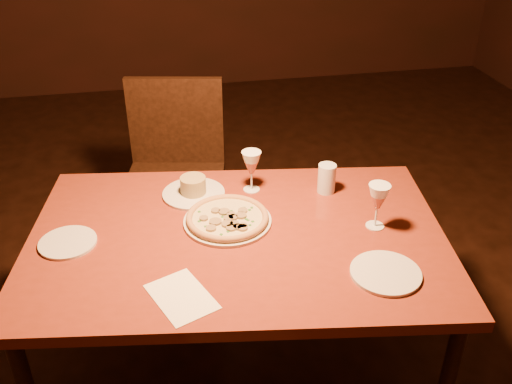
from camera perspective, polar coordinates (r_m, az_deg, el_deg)
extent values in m
cube|color=maroon|center=(1.93, -1.88, -4.75)|extent=(1.51, 1.09, 0.04)
cylinder|color=black|center=(2.55, -16.52, -6.68)|extent=(0.05, 0.05, 0.71)
cylinder|color=black|center=(2.55, 12.66, -5.96)|extent=(0.05, 0.05, 0.71)
cube|color=black|center=(2.73, -8.22, 0.58)|extent=(0.54, 0.54, 0.04)
cube|color=black|center=(2.81, -8.02, 7.04)|extent=(0.46, 0.12, 0.44)
cylinder|color=black|center=(2.75, -12.18, -6.01)|extent=(0.04, 0.04, 0.47)
cylinder|color=black|center=(3.05, -10.88, -1.81)|extent=(0.04, 0.04, 0.47)
cylinder|color=black|center=(2.69, -4.39, -6.16)|extent=(0.04, 0.04, 0.47)
cylinder|color=black|center=(3.00, -3.88, -1.86)|extent=(0.04, 0.04, 0.47)
cylinder|color=silver|center=(1.98, -2.87, -2.92)|extent=(0.31, 0.31, 0.01)
cylinder|color=beige|center=(1.97, -2.87, -2.66)|extent=(0.28, 0.28, 0.01)
torus|color=tan|center=(1.97, -2.88, -2.52)|extent=(0.29, 0.29, 0.02)
cylinder|color=silver|center=(2.15, -6.25, -0.16)|extent=(0.23, 0.23, 0.01)
cylinder|color=#9F8B5B|center=(2.13, -6.30, 0.69)|extent=(0.10, 0.10, 0.06)
cylinder|color=silver|center=(2.15, 7.08, 1.36)|extent=(0.07, 0.07, 0.11)
cylinder|color=silver|center=(1.98, -18.31, -4.82)|extent=(0.19, 0.19, 0.01)
cylinder|color=silver|center=(1.79, 12.83, -7.90)|extent=(0.22, 0.22, 0.01)
cube|color=white|center=(1.69, -7.45, -10.34)|extent=(0.22, 0.25, 0.00)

